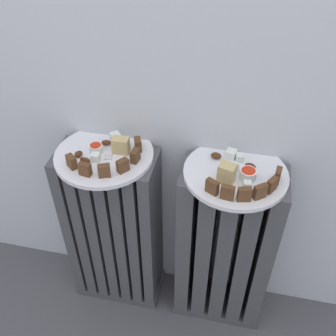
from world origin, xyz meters
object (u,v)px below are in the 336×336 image
object	(u,v)px
jam_bowl_left	(96,148)
plate_left	(104,155)
jam_bowl_right	(248,174)
plate_right	(235,173)
fork	(107,164)
radiator_left	(115,231)
radiator_right	(224,250)

from	to	relation	value
jam_bowl_left	plate_left	bearing A→B (deg)	-4.26
plate_left	jam_bowl_right	bearing A→B (deg)	-2.78
jam_bowl_left	jam_bowl_right	world-z (taller)	jam_bowl_right
plate_right	jam_bowl_right	distance (m)	0.04
fork	jam_bowl_left	bearing A→B (deg)	135.97
jam_bowl_right	fork	bearing A→B (deg)	-176.41
radiator_left	plate_left	size ratio (longest dim) A/B	2.27
radiator_left	fork	world-z (taller)	fork
radiator_left	plate_right	distance (m)	0.47
plate_left	jam_bowl_left	xyz separation A→B (m)	(-0.02, 0.00, 0.02)
plate_right	jam_bowl_right	xyz separation A→B (m)	(0.03, -0.02, 0.02)
jam_bowl_right	fork	distance (m)	0.36
radiator_right	jam_bowl_right	distance (m)	0.34
radiator_left	fork	bearing A→B (deg)	-61.30
radiator_right	jam_bowl_right	size ratio (longest dim) A/B	14.48
radiator_left	jam_bowl_left	distance (m)	0.33
jam_bowl_right	radiator_right	bearing A→B (deg)	148.18
plate_left	jam_bowl_right	world-z (taller)	jam_bowl_right
plate_right	jam_bowl_left	bearing A→B (deg)	179.75
fork	plate_right	bearing A→B (deg)	7.10
radiator_right	jam_bowl_left	distance (m)	0.50
plate_left	plate_right	xyz separation A→B (m)	(0.35, 0.00, 0.00)
jam_bowl_left	fork	bearing A→B (deg)	-44.03
radiator_left	fork	distance (m)	0.33
plate_right	jam_bowl_left	xyz separation A→B (m)	(-0.37, 0.00, 0.02)
radiator_left	plate_left	xyz separation A→B (m)	(0.00, 0.00, 0.31)
radiator_left	plate_left	world-z (taller)	plate_left
plate_left	fork	distance (m)	0.05
plate_right	fork	distance (m)	0.33
jam_bowl_left	jam_bowl_right	bearing A→B (deg)	-2.86
radiator_right	plate_right	size ratio (longest dim) A/B	2.27
radiator_left	plate_right	bearing A→B (deg)	0.00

